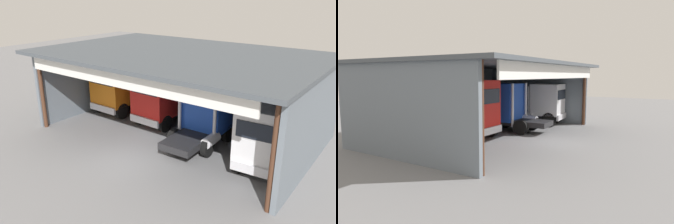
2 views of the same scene
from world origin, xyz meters
The scene contains 8 objects.
ground_plane centered at (0.00, 0.00, 0.00)m, with size 80.00×80.00×0.00m, color slate.
workshop_shed centered at (0.00, 5.49, 3.46)m, with size 15.53×10.39×4.88m.
truck_orange_right_bay centered at (-5.50, 4.72, 1.94)m, with size 2.60×4.48×3.73m.
truck_red_center_left_bay centered at (-1.79, 4.71, 1.96)m, with size 2.53×4.53×3.76m.
truck_blue_left_bay centered at (1.89, 4.25, 1.80)m, with size 2.65×4.82×3.51m.
truck_white_yard_outside centered at (5.89, 3.09, 1.76)m, with size 2.79×4.87×3.34m.
oil_drum centered at (3.79, 8.07, 0.44)m, with size 0.58×0.58×0.88m, color #B21E19.
tool_cart centered at (3.95, 8.14, 0.50)m, with size 0.90×0.60×1.00m, color black.
Camera 2 is at (-16.60, -6.59, 4.06)m, focal length 31.25 mm.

